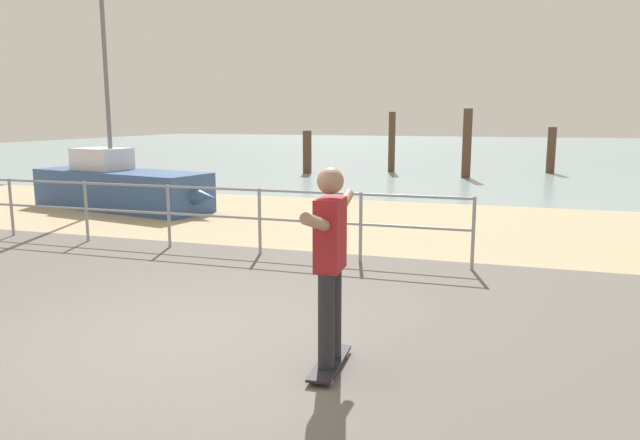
{
  "coord_description": "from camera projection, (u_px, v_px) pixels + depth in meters",
  "views": [
    {
      "loc": [
        2.95,
        -4.79,
        2.14
      ],
      "look_at": [
        0.79,
        2.0,
        0.9
      ],
      "focal_mm": 33.64,
      "sensor_mm": 36.0,
      "label": 1
    }
  ],
  "objects": [
    {
      "name": "ground_plane",
      "position": [
        114.0,
        386.0,
        4.81
      ],
      "size": [
        24.0,
        10.0,
        0.04
      ],
      "primitive_type": "cube",
      "color": "#605B56",
      "rests_on": "ground"
    },
    {
      "name": "beach_strip",
      "position": [
        357.0,
        221.0,
        12.32
      ],
      "size": [
        24.0,
        6.0,
        0.04
      ],
      "primitive_type": "cube",
      "color": "tan",
      "rests_on": "ground"
    },
    {
      "name": "sea_surface",
      "position": [
        464.0,
        150.0,
        38.6
      ],
      "size": [
        72.0,
        50.0,
        0.04
      ],
      "primitive_type": "cube",
      "color": "#849EA3",
      "rests_on": "ground"
    },
    {
      "name": "railing_fence",
      "position": [
        126.0,
        204.0,
        9.94
      ],
      "size": [
        11.28,
        0.05,
        1.05
      ],
      "color": "gray",
      "rests_on": "ground"
    },
    {
      "name": "sailboat",
      "position": [
        127.0,
        187.0,
        13.76
      ],
      "size": [
        5.07,
        2.27,
        5.36
      ],
      "color": "#335184",
      "rests_on": "ground"
    },
    {
      "name": "skateboard",
      "position": [
        330.0,
        363.0,
        5.09
      ],
      "size": [
        0.24,
        0.81,
        0.08
      ],
      "color": "black",
      "rests_on": "ground"
    },
    {
      "name": "skateboarder",
      "position": [
        330.0,
        254.0,
        4.93
      ],
      "size": [
        0.22,
        1.45,
        1.65
      ],
      "color": "#26262B",
      "rests_on": "skateboard"
    },
    {
      "name": "groyne_post_0",
      "position": [
        307.0,
        152.0,
        22.36
      ],
      "size": [
        0.33,
        0.33,
        1.61
      ],
      "primitive_type": "cylinder",
      "color": "#513826",
      "rests_on": "ground"
    },
    {
      "name": "groyne_post_1",
      "position": [
        392.0,
        142.0,
        22.86
      ],
      "size": [
        0.26,
        0.26,
        2.3
      ],
      "primitive_type": "cylinder",
      "color": "#513826",
      "rests_on": "ground"
    },
    {
      "name": "groyne_post_2",
      "position": [
        467.0,
        144.0,
        20.66
      ],
      "size": [
        0.31,
        0.31,
        2.4
      ],
      "primitive_type": "cylinder",
      "color": "#513826",
      "rests_on": "ground"
    },
    {
      "name": "groyne_post_3",
      "position": [
        551.0,
        150.0,
        22.39
      ],
      "size": [
        0.31,
        0.31,
        1.74
      ],
      "primitive_type": "cylinder",
      "color": "#513826",
      "rests_on": "ground"
    }
  ]
}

